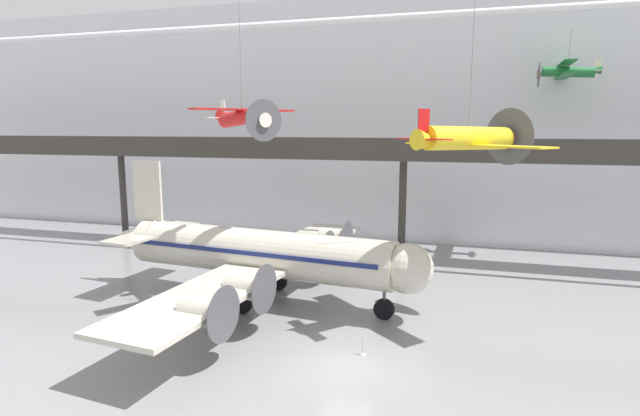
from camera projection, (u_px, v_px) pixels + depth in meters
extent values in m
plane|color=gray|center=(347.00, 367.00, 25.11)|extent=(260.00, 260.00, 0.00)
cube|color=silver|center=(413.00, 121.00, 51.76)|extent=(140.00, 3.00, 25.07)
cube|color=#38332D|center=(403.00, 155.00, 44.43)|extent=(110.00, 3.20, 0.90)
cube|color=#38332D|center=(401.00, 144.00, 42.80)|extent=(110.00, 0.12, 1.10)
cylinder|color=#38332D|center=(123.00, 196.00, 54.33)|extent=(0.70, 0.70, 9.03)
cylinder|color=#38332D|center=(402.00, 208.00, 46.14)|extent=(0.70, 0.70, 9.03)
cylinder|color=silver|center=(402.00, 17.00, 39.94)|extent=(120.00, 0.60, 0.60)
cylinder|color=beige|center=(258.00, 252.00, 34.26)|extent=(19.52, 5.34, 3.18)
sphere|color=beige|center=(408.00, 268.00, 30.34)|extent=(3.12, 3.12, 3.12)
cone|color=beige|center=(137.00, 236.00, 38.20)|extent=(4.44, 3.38, 2.93)
cube|color=navy|center=(258.00, 248.00, 34.21)|extent=(18.19, 5.25, 0.29)
cube|color=beige|center=(312.00, 240.00, 41.20)|extent=(5.85, 12.76, 0.28)
cube|color=beige|center=(199.00, 299.00, 27.05)|extent=(5.85, 12.76, 0.28)
cylinder|color=beige|center=(314.00, 248.00, 38.21)|extent=(2.40, 1.77, 1.53)
cylinder|color=#4C4C51|center=(329.00, 250.00, 37.75)|extent=(0.39, 2.89, 2.90)
cylinder|color=beige|center=(333.00, 237.00, 42.04)|extent=(2.40, 1.77, 1.53)
cylinder|color=#4C4C51|center=(347.00, 238.00, 41.57)|extent=(0.39, 2.89, 2.90)
cylinder|color=beige|center=(246.00, 287.00, 29.01)|extent=(2.40, 1.77, 1.53)
cylinder|color=#4C4C51|center=(264.00, 289.00, 28.54)|extent=(0.39, 2.89, 2.90)
cylinder|color=beige|center=(203.00, 311.00, 25.18)|extent=(2.40, 1.77, 1.53)
cylinder|color=#4C4C51|center=(224.00, 314.00, 24.72)|extent=(0.39, 2.89, 2.90)
cube|color=beige|center=(148.00, 191.00, 37.15)|extent=(2.47, 0.48, 4.46)
cube|color=beige|center=(153.00, 233.00, 37.54)|extent=(3.39, 8.50, 0.20)
cylinder|color=#4C4C51|center=(384.00, 300.00, 31.24)|extent=(0.20, 0.20, 1.21)
cylinder|color=black|center=(384.00, 309.00, 31.34)|extent=(1.33, 0.52, 1.30)
cylinder|color=#4C4C51|center=(278.00, 273.00, 36.86)|extent=(0.20, 0.20, 1.21)
cylinder|color=black|center=(278.00, 281.00, 36.95)|extent=(1.33, 0.52, 1.30)
cylinder|color=#4C4C51|center=(242.00, 295.00, 32.21)|extent=(0.20, 0.20, 1.21)
cylinder|color=black|center=(243.00, 304.00, 32.31)|extent=(1.33, 0.52, 1.30)
cylinder|color=red|center=(242.00, 117.00, 30.92)|extent=(4.27, 3.44, 1.32)
cone|color=silver|center=(262.00, 120.00, 29.11)|extent=(1.10, 1.12, 0.84)
cylinder|color=#4C4C51|center=(264.00, 120.00, 28.99)|extent=(1.46, 2.00, 2.44)
cone|color=red|center=(225.00, 115.00, 32.60)|extent=(1.50, 1.39, 0.90)
cube|color=red|center=(244.00, 110.00, 30.63)|extent=(4.90, 6.20, 0.10)
cube|color=silver|center=(223.00, 109.00, 32.75)|extent=(0.48, 0.37, 1.13)
cube|color=silver|center=(223.00, 118.00, 32.84)|extent=(1.87, 2.30, 0.06)
cylinder|color=slate|center=(240.00, 49.00, 30.26)|extent=(0.04, 0.04, 7.22)
cylinder|color=#1E6B33|center=(568.00, 72.00, 43.20)|extent=(4.21, 0.99, 1.08)
cone|color=beige|center=(541.00, 74.00, 43.88)|extent=(0.71, 0.80, 0.77)
cylinder|color=#4C4C51|center=(539.00, 74.00, 43.92)|extent=(0.11, 2.23, 2.23)
cone|color=#1E6B33|center=(594.00, 70.00, 42.58)|extent=(1.17, 0.77, 0.79)
cube|color=#1E6B33|center=(565.00, 64.00, 43.17)|extent=(1.21, 6.29, 0.10)
cube|color=#1E6B33|center=(564.00, 76.00, 43.33)|extent=(1.21, 6.29, 0.10)
cube|color=beige|center=(598.00, 65.00, 42.43)|extent=(0.51, 0.08, 1.03)
cube|color=beige|center=(597.00, 71.00, 42.52)|extent=(0.58, 2.25, 0.06)
cylinder|color=slate|center=(570.00, 47.00, 42.87)|extent=(0.04, 0.04, 3.26)
cylinder|color=yellow|center=(468.00, 138.00, 28.29)|extent=(5.24, 5.66, 1.41)
cone|color=red|center=(506.00, 137.00, 30.06)|extent=(1.59, 1.58, 1.19)
cylinder|color=#4C4C51|center=(509.00, 137.00, 30.18)|extent=(2.60, 2.31, 3.44)
cone|color=yellow|center=(429.00, 140.00, 26.65)|extent=(1.99, 2.04, 1.15)
cube|color=yellow|center=(473.00, 145.00, 28.56)|extent=(8.25, 7.57, 0.10)
cube|color=red|center=(424.00, 124.00, 26.31)|extent=(0.56, 0.62, 1.59)
cube|color=red|center=(423.00, 139.00, 26.43)|extent=(3.09, 2.86, 0.06)
cylinder|color=slate|center=(473.00, 51.00, 27.52)|extent=(0.04, 0.04, 8.20)
cylinder|color=#B2B5BA|center=(363.00, 354.00, 26.49)|extent=(0.36, 0.36, 0.04)
cylinder|color=#B2B5BA|center=(363.00, 346.00, 26.41)|extent=(0.07, 0.07, 0.95)
sphere|color=#B2B5BA|center=(363.00, 337.00, 26.32)|extent=(0.10, 0.10, 0.10)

